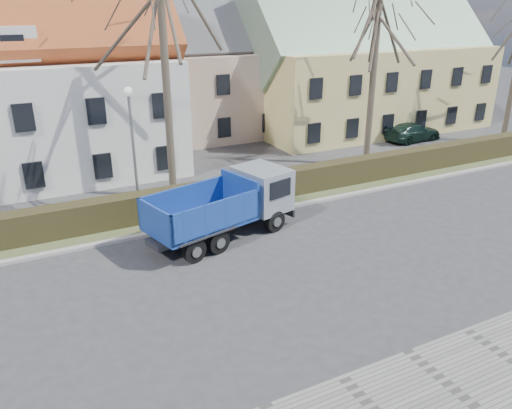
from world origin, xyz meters
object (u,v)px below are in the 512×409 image
dump_truck (218,209)px  streetlight (134,153)px  cart_frame (189,226)px  parked_car_b (413,132)px

dump_truck → streetlight: 4.86m
cart_frame → parked_car_b: size_ratio=0.18×
cart_frame → streetlight: bearing=113.4°
streetlight → parked_car_b: size_ratio=1.34×
dump_truck → parked_car_b: size_ratio=1.51×
streetlight → cart_frame: (1.31, -3.03, -2.56)m
dump_truck → cart_frame: bearing=119.0°
cart_frame → parked_car_b: (19.18, 7.45, 0.27)m
streetlight → dump_truck: bearing=-60.8°
cart_frame → parked_car_b: 20.57m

